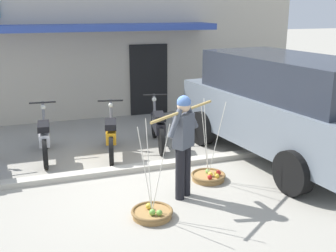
% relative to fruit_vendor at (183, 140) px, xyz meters
% --- Properties ---
extents(ground_plane, '(90.00, 90.00, 0.00)m').
position_rel_fruit_vendor_xyz_m(ground_plane, '(-0.44, 0.65, -0.98)').
color(ground_plane, '#9E998C').
extents(sidewalk_curb, '(20.00, 0.24, 0.10)m').
position_rel_fruit_vendor_xyz_m(sidewalk_curb, '(-0.44, 1.35, -0.93)').
color(sidewalk_curb, '#BAB4A5').
rests_on(sidewalk_curb, ground).
extents(fruit_vendor, '(1.39, 1.02, 1.70)m').
position_rel_fruit_vendor_xyz_m(fruit_vendor, '(0.00, 0.00, 0.00)').
color(fruit_vendor, black).
rests_on(fruit_vendor, ground).
extents(fruit_basket_left_side, '(0.62, 0.62, 1.45)m').
position_rel_fruit_vendor_xyz_m(fruit_basket_left_side, '(-0.68, -0.49, -0.90)').
color(fruit_basket_left_side, '#9E7542').
rests_on(fruit_basket_left_side, ground).
extents(fruit_basket_right_side, '(0.62, 0.62, 1.45)m').
position_rel_fruit_vendor_xyz_m(fruit_basket_right_side, '(0.68, 0.49, -0.90)').
color(fruit_basket_right_side, '#9E7542').
rests_on(fruit_basket_right_side, ground).
extents(motorcycle_second_in_row, '(0.54, 1.82, 1.09)m').
position_rel_fruit_vendor_xyz_m(motorcycle_second_in_row, '(-2.00, 2.61, -0.52)').
color(motorcycle_second_in_row, black).
rests_on(motorcycle_second_in_row, ground).
extents(motorcycle_third_in_row, '(0.59, 1.80, 1.09)m').
position_rel_fruit_vendor_xyz_m(motorcycle_third_in_row, '(-0.69, 2.33, -0.52)').
color(motorcycle_third_in_row, black).
rests_on(motorcycle_third_in_row, ground).
extents(motorcycle_end_of_row, '(0.56, 1.80, 1.09)m').
position_rel_fruit_vendor_xyz_m(motorcycle_end_of_row, '(0.41, 2.59, -0.52)').
color(motorcycle_end_of_row, black).
rests_on(motorcycle_end_of_row, ground).
extents(parked_truck, '(2.58, 4.99, 2.10)m').
position_rel_fruit_vendor_xyz_m(parked_truck, '(2.53, 1.03, 0.15)').
color(parked_truck, slate).
rests_on(parked_truck, ground).
extents(storefront_building, '(13.00, 6.00, 4.20)m').
position_rel_fruit_vendor_xyz_m(storefront_building, '(-0.88, 7.96, 1.12)').
color(storefront_building, beige).
rests_on(storefront_building, ground).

